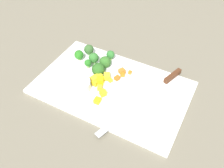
{
  "coord_description": "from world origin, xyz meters",
  "views": [
    {
      "loc": [
        -0.26,
        0.49,
        0.59
      ],
      "look_at": [
        0.0,
        0.0,
        0.02
      ],
      "focal_mm": 39.65,
      "sensor_mm": 36.0,
      "label": 1
    }
  ],
  "objects": [
    {
      "name": "broccoli_floret_6",
      "position": [
        0.12,
        -0.04,
        0.03
      ],
      "size": [
        0.02,
        0.02,
        0.03
      ],
      "color": "#92BC61",
      "rests_on": "cutting_board"
    },
    {
      "name": "pepper_dice_5",
      "position": [
        0.01,
        0.05,
        0.02
      ],
      "size": [
        0.02,
        0.02,
        0.02
      ],
      "primitive_type": "cube",
      "rotation": [
        0.0,
        0.0,
        2.58
      ],
      "color": "yellow",
      "rests_on": "cutting_board"
    },
    {
      "name": "pepper_dice_1",
      "position": [
        0.05,
        0.02,
        0.02
      ],
      "size": [
        0.02,
        0.02,
        0.02
      ],
      "primitive_type": "cube",
      "rotation": [
        0.0,
        0.0,
        1.49
      ],
      "color": "yellow",
      "rests_on": "cutting_board"
    },
    {
      "name": "broccoli_floret_5",
      "position": [
        0.07,
        -0.12,
        0.03
      ],
      "size": [
        0.03,
        0.03,
        0.04
      ],
      "color": "#8FBD54",
      "rests_on": "cutting_board"
    },
    {
      "name": "cutting_board",
      "position": [
        0.0,
        0.0,
        0.01
      ],
      "size": [
        0.49,
        0.3,
        0.01
      ],
      "primitive_type": "cube",
      "color": "white",
      "rests_on": "ground_plane"
    },
    {
      "name": "carrot_dice_0",
      "position": [
        -0.0,
        -0.07,
        0.02
      ],
      "size": [
        0.03,
        0.03,
        0.02
      ],
      "primitive_type": "cube",
      "rotation": [
        0.0,
        0.0,
        1.08
      ],
      "color": "orange",
      "rests_on": "cutting_board"
    },
    {
      "name": "prep_bowl",
      "position": [
        0.09,
        0.06,
        0.03
      ],
      "size": [
        0.08,
        0.08,
        0.03
      ],
      "primitive_type": "cylinder",
      "color": "white",
      "rests_on": "cutting_board"
    },
    {
      "name": "carrot_dice_3",
      "position": [
        -0.03,
        -0.08,
        0.02
      ],
      "size": [
        0.01,
        0.01,
        0.01
      ],
      "primitive_type": "cube",
      "rotation": [
        0.0,
        0.0,
        1.4
      ],
      "color": "orange",
      "rests_on": "cutting_board"
    },
    {
      "name": "broccoli_floret_4",
      "position": [
        0.07,
        -0.03,
        0.03
      ],
      "size": [
        0.04,
        0.04,
        0.04
      ],
      "color": "#84C054",
      "rests_on": "cutting_board"
    },
    {
      "name": "chef_knife",
      "position": [
        -0.13,
        -0.05,
        0.02
      ],
      "size": [
        0.13,
        0.36,
        0.02
      ],
      "rotation": [
        0.0,
        0.0,
        1.25
      ],
      "color": "silver",
      "rests_on": "cutting_board"
    },
    {
      "name": "broccoli_floret_3",
      "position": [
        0.17,
        -0.06,
        0.03
      ],
      "size": [
        0.03,
        0.03,
        0.04
      ],
      "color": "#92BA5B",
      "rests_on": "cutting_board"
    },
    {
      "name": "pepper_dice_0",
      "position": [
        0.03,
        -0.02,
        0.02
      ],
      "size": [
        0.03,
        0.03,
        0.02
      ],
      "primitive_type": "cube",
      "rotation": [
        0.0,
        0.0,
        2.11
      ],
      "color": "yellow",
      "rests_on": "cutting_board"
    },
    {
      "name": "pepper_dice_7",
      "position": [
        0.03,
        0.03,
        0.02
      ],
      "size": [
        0.02,
        0.02,
        0.01
      ],
      "primitive_type": "cube",
      "rotation": [
        0.0,
        0.0,
        2.03
      ],
      "color": "yellow",
      "rests_on": "cutting_board"
    },
    {
      "name": "pepper_dice_2",
      "position": [
        0.06,
        0.01,
        0.02
      ],
      "size": [
        0.03,
        0.03,
        0.02
      ],
      "primitive_type": "cube",
      "rotation": [
        0.0,
        0.0,
        1.28
      ],
      "color": "yellow",
      "rests_on": "cutting_board"
    },
    {
      "name": "carrot_dice_2",
      "position": [
        0.0,
        -0.04,
        0.02
      ],
      "size": [
        0.02,
        0.02,
        0.01
      ],
      "primitive_type": "cube",
      "rotation": [
        0.0,
        0.0,
        1.23
      ],
      "color": "orange",
      "rests_on": "cutting_board"
    },
    {
      "name": "pepper_dice_8",
      "position": [
        0.01,
        0.08,
        0.02
      ],
      "size": [
        0.02,
        0.02,
        0.01
      ],
      "primitive_type": "cube",
      "rotation": [
        0.0,
        0.0,
        0.06
      ],
      "color": "yellow",
      "rests_on": "cutting_board"
    },
    {
      "name": "broccoli_floret_0",
      "position": [
        0.15,
        -0.1,
        0.03
      ],
      "size": [
        0.04,
        0.04,
        0.04
      ],
      "color": "#82AD6B",
      "rests_on": "cutting_board"
    },
    {
      "name": "ground_plane",
      "position": [
        0.0,
        0.0,
        0.0
      ],
      "size": [
        4.0,
        4.0,
        0.0
      ],
      "primitive_type": "plane",
      "color": "#736D5A"
    },
    {
      "name": "pepper_dice_3",
      "position": [
        0.04,
        0.01,
        0.02
      ],
      "size": [
        0.03,
        0.03,
        0.02
      ],
      "primitive_type": "cube",
      "rotation": [
        0.0,
        0.0,
        0.42
      ],
      "color": "yellow",
      "rests_on": "cutting_board"
    },
    {
      "name": "broccoli_floret_2",
      "position": [
        0.07,
        -0.08,
        0.03
      ],
      "size": [
        0.04,
        0.04,
        0.04
      ],
      "color": "#91AC55",
      "rests_on": "cutting_board"
    },
    {
      "name": "carrot_dice_1",
      "position": [
        -0.01,
        -0.06,
        0.02
      ],
      "size": [
        0.02,
        0.02,
        0.01
      ],
      "primitive_type": "cube",
      "rotation": [
        0.0,
        0.0,
        0.41
      ],
      "color": "orange",
      "rests_on": "cutting_board"
    },
    {
      "name": "broccoli_floret_1",
      "position": [
        0.11,
        -0.07,
        0.03
      ],
      "size": [
        0.04,
        0.04,
        0.04
      ],
      "color": "#8EBB62",
      "rests_on": "cutting_board"
    },
    {
      "name": "pepper_dice_6",
      "position": [
        0.02,
        -0.02,
        0.02
      ],
      "size": [
        0.02,
        0.02,
        0.01
      ],
      "primitive_type": "cube",
      "rotation": [
        0.0,
        0.0,
        2.73
      ],
      "color": "yellow",
      "rests_on": "cutting_board"
    },
    {
      "name": "pepper_dice_4",
      "position": [
        0.05,
        -0.01,
        0.02
      ],
      "size": [
        0.03,
        0.03,
        0.02
      ],
      "primitive_type": "cube",
      "rotation": [
        0.0,
        0.0,
        2.77
      ],
      "color": "yellow",
      "rests_on": "cutting_board"
    }
  ]
}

